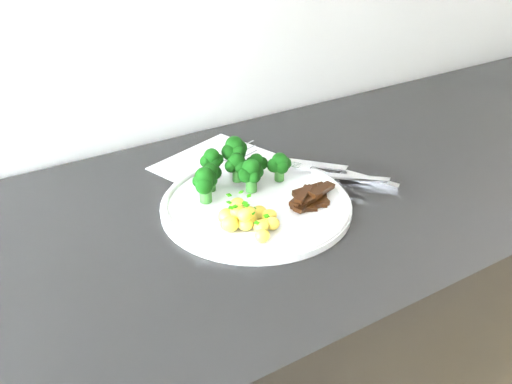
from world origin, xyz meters
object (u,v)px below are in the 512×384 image
at_px(broccoli, 236,166).
at_px(knife, 353,176).
at_px(recipe_paper, 240,172).
at_px(plate, 256,204).
at_px(potatoes, 246,218).
at_px(fork, 334,174).
at_px(beef_strips, 310,197).

bearing_deg(broccoli, knife, -21.48).
distance_m(recipe_paper, knife, 0.20).
height_order(plate, broccoli, broccoli).
bearing_deg(recipe_paper, plate, -108.80).
bearing_deg(broccoli, recipe_paper, 53.51).
relative_size(potatoes, knife, 0.61).
height_order(potatoes, fork, potatoes).
bearing_deg(recipe_paper, broccoli, -126.49).
relative_size(fork, knife, 0.91).
height_order(recipe_paper, knife, knife).
bearing_deg(broccoli, beef_strips, -57.63).
bearing_deg(knife, potatoes, -170.99).
bearing_deg(fork, knife, -14.48).
distance_m(recipe_paper, broccoli, 0.08).
xyz_separation_m(plate, fork, (0.16, -0.00, 0.01)).
relative_size(potatoes, beef_strips, 1.20).
height_order(fork, knife, fork).
bearing_deg(potatoes, broccoli, 66.74).
height_order(recipe_paper, fork, fork).
relative_size(broccoli, potatoes, 1.58).
height_order(recipe_paper, broccoli, broccoli).
xyz_separation_m(plate, knife, (0.19, -0.01, 0.00)).
distance_m(broccoli, fork, 0.17).
distance_m(recipe_paper, fork, 0.17).
xyz_separation_m(plate, beef_strips, (0.07, -0.05, 0.01)).
relative_size(recipe_paper, potatoes, 2.89).
distance_m(beef_strips, knife, 0.13).
bearing_deg(knife, beef_strips, -163.66).
bearing_deg(fork, beef_strips, -152.15).
relative_size(broccoli, knife, 0.96).
bearing_deg(knife, recipe_paper, 140.45).
bearing_deg(fork, recipe_paper, 134.96).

